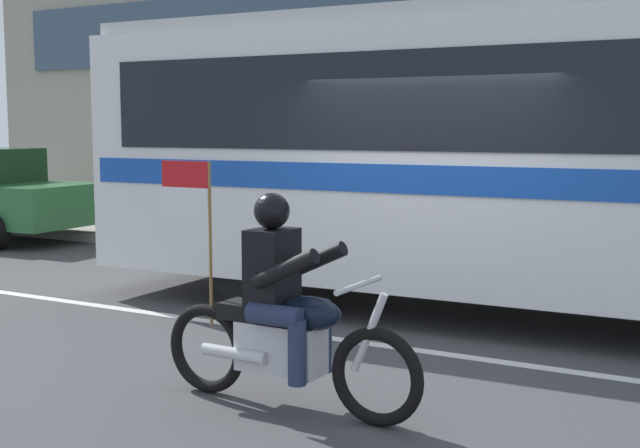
% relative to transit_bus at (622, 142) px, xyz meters
% --- Properties ---
extents(ground_plane, '(60.00, 60.00, 0.00)m').
position_rel_transit_bus_xyz_m(ground_plane, '(-1.57, -1.19, -1.88)').
color(ground_plane, '#3D3D3F').
extents(sidewalk_curb, '(28.00, 3.80, 0.15)m').
position_rel_transit_bus_xyz_m(sidewalk_curb, '(-1.57, 3.91, -1.81)').
color(sidewalk_curb, gray).
rests_on(sidewalk_curb, ground_plane).
extents(lane_center_stripe, '(26.60, 0.14, 0.01)m').
position_rel_transit_bus_xyz_m(lane_center_stripe, '(-1.57, -1.79, -1.88)').
color(lane_center_stripe, silver).
rests_on(lane_center_stripe, ground_plane).
extents(transit_bus, '(11.55, 2.85, 3.22)m').
position_rel_transit_bus_xyz_m(transit_bus, '(0.00, 0.00, 0.00)').
color(transit_bus, white).
rests_on(transit_bus, ground_plane).
extents(motorcycle_with_rider, '(2.20, 0.64, 1.78)m').
position_rel_transit_bus_xyz_m(motorcycle_with_rider, '(-1.67, -3.71, -1.22)').
color(motorcycle_with_rider, black).
rests_on(motorcycle_with_rider, ground_plane).
extents(fire_hydrant, '(0.22, 0.30, 0.75)m').
position_rel_transit_bus_xyz_m(fire_hydrant, '(-5.23, 2.91, -1.36)').
color(fire_hydrant, red).
rests_on(fire_hydrant, sidewalk_curb).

